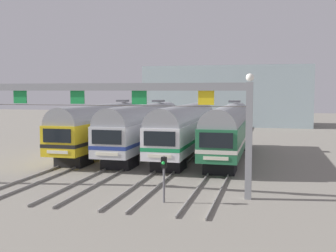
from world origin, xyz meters
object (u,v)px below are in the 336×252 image
at_px(commuter_train_silver, 144,127).
at_px(catenary_gantry, 108,106).
at_px(commuter_train_yellow, 104,126).
at_px(yard_signal_mast, 164,170).
at_px(commuter_train_green, 229,129).
at_px(commuter_train_white, 185,128).

relative_size(commuter_train_silver, catenary_gantry, 1.06).
bearing_deg(commuter_train_yellow, yard_signal_mast, -57.35).
bearing_deg(commuter_train_silver, commuter_train_green, 0.00).
bearing_deg(commuter_train_white, yard_signal_mast, -82.70).
bearing_deg(yard_signal_mast, commuter_train_white, 97.30).
relative_size(commuter_train_silver, commuter_train_white, 1.00).
xyz_separation_m(commuter_train_yellow, catenary_gantry, (5.91, -13.50, 2.41)).
xyz_separation_m(commuter_train_yellow, commuter_train_silver, (3.94, 0.00, 0.00)).
xyz_separation_m(commuter_train_white, catenary_gantry, (-1.97, -13.49, 2.41)).
distance_m(commuter_train_yellow, commuter_train_white, 7.87).
distance_m(catenary_gantry, yard_signal_mast, 5.47).
relative_size(commuter_train_white, catenary_gantry, 1.06).
relative_size(commuter_train_white, commuter_train_green, 1.00).
bearing_deg(commuter_train_white, catenary_gantry, -98.30).
xyz_separation_m(commuter_train_yellow, commuter_train_green, (11.81, 0.00, 0.00)).
height_order(commuter_train_green, catenary_gantry, catenary_gantry).
bearing_deg(commuter_train_yellow, commuter_train_green, 0.00).
height_order(commuter_train_white, catenary_gantry, catenary_gantry).
xyz_separation_m(commuter_train_silver, commuter_train_white, (3.94, -0.00, -0.00)).
relative_size(catenary_gantry, yard_signal_mast, 6.73).
bearing_deg(commuter_train_silver, commuter_train_white, -0.06).
bearing_deg(commuter_train_silver, commuter_train_yellow, 180.00).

